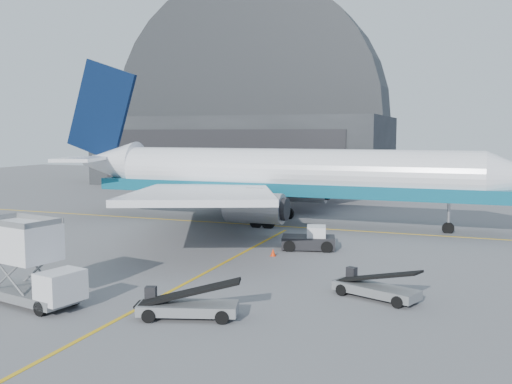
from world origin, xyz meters
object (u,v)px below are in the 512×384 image
at_px(catering_truck, 28,264).
at_px(pushback_tug, 310,240).
at_px(belt_loader_a, 187,306).
at_px(airliner, 273,175).
at_px(belt_loader_b, 375,288).

xyz_separation_m(catering_truck, pushback_tug, (10.57, 19.36, -1.49)).
distance_m(catering_truck, belt_loader_a, 9.36).
height_order(pushback_tug, belt_loader_a, belt_loader_a).
bearing_deg(catering_truck, pushback_tug, 73.37).
bearing_deg(catering_truck, airliner, 95.59).
height_order(airliner, pushback_tug, airliner).
bearing_deg(airliner, belt_loader_b, -58.99).
relative_size(airliner, belt_loader_b, 9.70).
relative_size(airliner, catering_truck, 7.50).
height_order(catering_truck, belt_loader_b, catering_truck).
xyz_separation_m(catering_truck, belt_loader_a, (9.18, 0.81, -1.59)).
bearing_deg(pushback_tug, catering_truck, -132.50).
bearing_deg(belt_loader_b, airliner, 142.35).
bearing_deg(catering_truck, belt_loader_b, 35.30).
bearing_deg(catering_truck, belt_loader_a, 17.06).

